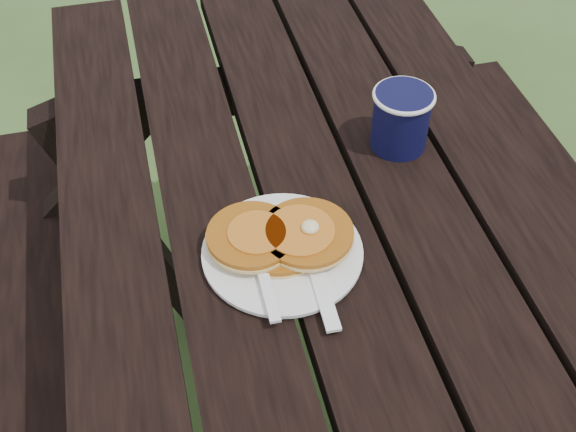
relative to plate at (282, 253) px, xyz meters
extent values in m
cube|color=black|center=(0.07, -0.14, -0.03)|extent=(0.75, 1.80, 0.04)
cylinder|color=white|center=(0.00, 0.00, 0.00)|extent=(0.27, 0.27, 0.01)
cylinder|color=#B05F13|center=(0.00, 0.01, 0.01)|extent=(0.13, 0.13, 0.01)
cylinder|color=#B05F13|center=(-0.04, 0.02, 0.02)|extent=(0.12, 0.12, 0.01)
cylinder|color=#B05F13|center=(0.04, 0.01, 0.02)|extent=(0.13, 0.13, 0.01)
cylinder|color=#B36119|center=(0.03, 0.01, 0.03)|extent=(0.10, 0.10, 0.00)
ellipsoid|color=#F4E59E|center=(0.04, 0.01, 0.04)|extent=(0.03, 0.03, 0.02)
cube|color=white|center=(0.03, -0.06, 0.01)|extent=(0.03, 0.18, 0.00)
cylinder|color=black|center=(0.24, 0.19, 0.05)|extent=(0.09, 0.09, 0.10)
torus|color=white|center=(0.24, 0.19, 0.09)|extent=(0.10, 0.10, 0.01)
cylinder|color=black|center=(0.24, 0.19, 0.09)|extent=(0.08, 0.08, 0.01)
camera|label=1|loc=(-0.15, -0.64, 0.76)|focal=45.00mm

